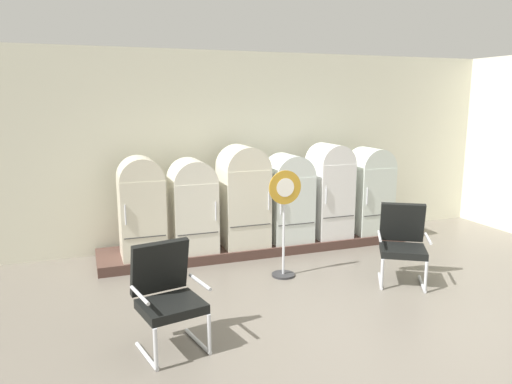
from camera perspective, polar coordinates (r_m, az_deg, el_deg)
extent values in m
cube|color=#6B645A|center=(5.43, 12.65, -16.03)|extent=(12.00, 10.00, 0.05)
cube|color=silver|center=(8.19, -0.79, 5.19)|extent=(11.76, 0.12, 3.18)
cube|color=#47443F|center=(8.16, -0.81, 13.87)|extent=(11.76, 0.07, 0.06)
cube|color=#4B332B|center=(7.91, 0.76, -6.24)|extent=(5.17, 0.95, 0.15)
cube|color=silver|center=(7.17, -13.37, -3.00)|extent=(0.63, 0.60, 1.15)
cylinder|color=silver|center=(7.06, -13.58, 1.54)|extent=(0.63, 0.59, 0.63)
cube|color=#383838|center=(6.93, -12.99, -5.23)|extent=(0.58, 0.01, 0.01)
cylinder|color=silver|center=(6.81, -15.21, -2.63)|extent=(0.02, 0.02, 0.28)
cube|color=silver|center=(7.33, -7.49, -2.83)|extent=(0.65, 0.65, 1.06)
cylinder|color=silver|center=(7.22, -7.60, 1.28)|extent=(0.65, 0.64, 0.65)
cube|color=#383838|center=(7.06, -6.86, -4.94)|extent=(0.60, 0.01, 0.01)
cylinder|color=silver|center=(7.04, -4.78, -2.28)|extent=(0.02, 0.02, 0.28)
cube|color=silver|center=(7.53, -1.52, -1.75)|extent=(0.70, 0.68, 1.22)
cylinder|color=silver|center=(7.42, -1.54, 2.83)|extent=(0.70, 0.67, 0.70)
cube|color=#383838|center=(7.27, -0.64, -4.01)|extent=(0.64, 0.01, 0.01)
cylinder|color=silver|center=(7.27, 1.53, -1.04)|extent=(0.02, 0.02, 0.28)
cube|color=silver|center=(7.81, 3.83, -1.87)|extent=(0.67, 0.65, 1.07)
cylinder|color=silver|center=(7.70, 3.88, 2.01)|extent=(0.67, 0.64, 0.67)
cube|color=#383838|center=(7.56, 4.83, -3.82)|extent=(0.61, 0.01, 0.01)
cylinder|color=silver|center=(7.37, 2.98, -1.62)|extent=(0.02, 0.02, 0.28)
cube|color=white|center=(8.12, 8.66, -0.86)|extent=(0.61, 0.66, 1.24)
cylinder|color=white|center=(8.01, 8.79, 3.48)|extent=(0.61, 0.65, 0.61)
cube|color=#383838|center=(7.88, 9.78, -2.92)|extent=(0.56, 0.01, 0.01)
cylinder|color=silver|center=(7.68, 8.33, -0.40)|extent=(0.02, 0.02, 0.28)
cube|color=silver|center=(8.50, 13.29, -0.85)|extent=(0.63, 0.61, 1.14)
cylinder|color=silver|center=(8.40, 13.46, 2.95)|extent=(0.63, 0.60, 0.63)
cube|color=#383838|center=(8.29, 14.39, -2.65)|extent=(0.58, 0.01, 0.01)
cylinder|color=silver|center=(8.07, 13.05, -0.47)|extent=(0.02, 0.02, 0.28)
cylinder|color=silver|center=(4.93, -12.83, -18.43)|extent=(0.16, 0.56, 0.04)
cylinder|color=silver|center=(4.62, -11.81, -17.74)|extent=(0.05, 0.05, 0.39)
cylinder|color=silver|center=(5.10, -6.90, -17.14)|extent=(0.16, 0.56, 0.04)
cylinder|color=silver|center=(4.80, -5.57, -16.36)|extent=(0.05, 0.05, 0.39)
cube|color=black|center=(4.81, -9.98, -13.22)|extent=(0.67, 0.62, 0.09)
cube|color=black|center=(4.94, -11.33, -8.69)|extent=(0.60, 0.30, 0.55)
cylinder|color=silver|center=(4.65, -13.62, -11.80)|extent=(0.13, 0.46, 0.04)
cylinder|color=silver|center=(4.85, -6.66, -10.54)|extent=(0.13, 0.46, 0.04)
cylinder|color=silver|center=(6.76, 14.50, -10.16)|extent=(0.32, 0.50, 0.04)
cylinder|color=silver|center=(6.45, 14.71, -9.35)|extent=(0.05, 0.05, 0.39)
cylinder|color=silver|center=(6.81, 19.07, -10.24)|extent=(0.32, 0.50, 0.04)
cylinder|color=silver|center=(6.51, 19.48, -9.44)|extent=(0.05, 0.05, 0.39)
cube|color=black|center=(6.64, 17.00, -6.67)|extent=(0.76, 0.73, 0.09)
cube|color=black|center=(6.82, 16.93, -3.44)|extent=(0.59, 0.45, 0.55)
cylinder|color=silver|center=(6.56, 14.43, -5.06)|extent=(0.27, 0.41, 0.04)
cylinder|color=silver|center=(6.63, 19.73, -5.21)|extent=(0.27, 0.41, 0.04)
cylinder|color=#2D2D30|center=(6.79, 3.24, -9.76)|extent=(0.32, 0.32, 0.03)
cylinder|color=silver|center=(6.59, 3.30, -4.66)|extent=(0.04, 0.04, 1.22)
cylinder|color=#B88724|center=(6.43, 3.46, 0.55)|extent=(0.46, 0.02, 0.46)
cylinder|color=white|center=(6.41, 3.51, 0.53)|extent=(0.25, 0.00, 0.25)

